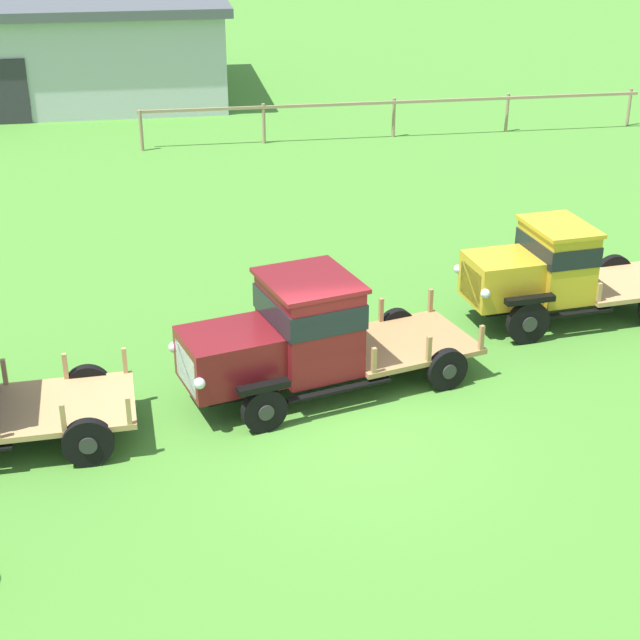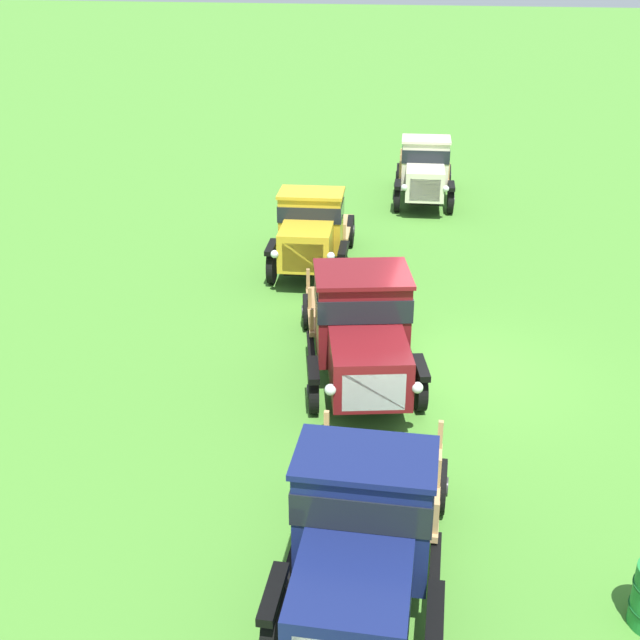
# 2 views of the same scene
# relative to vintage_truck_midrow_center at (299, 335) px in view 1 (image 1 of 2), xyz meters

# --- Properties ---
(ground_plane) EXTENTS (240.00, 240.00, 0.00)m
(ground_plane) POSITION_rel_vintage_truck_midrow_center_xyz_m (0.68, -1.74, -1.19)
(ground_plane) COLOR #47842D
(paddock_fence) EXTENTS (18.12, 0.67, 1.39)m
(paddock_fence) POSITION_rel_vintage_truck_midrow_center_xyz_m (6.13, 17.96, -0.15)
(paddock_fence) COLOR #997F60
(paddock_fence) RESTS_ON ground
(vintage_truck_midrow_center) EXTENTS (5.89, 3.26, 2.25)m
(vintage_truck_midrow_center) POSITION_rel_vintage_truck_midrow_center_xyz_m (0.00, 0.00, 0.00)
(vintage_truck_midrow_center) COLOR black
(vintage_truck_midrow_center) RESTS_ON ground
(vintage_truck_far_side) EXTENTS (4.93, 2.42, 2.15)m
(vintage_truck_far_side) POSITION_rel_vintage_truck_midrow_center_xyz_m (5.64, 2.28, -0.05)
(vintage_truck_far_side) COLOR black
(vintage_truck_far_side) RESTS_ON ground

